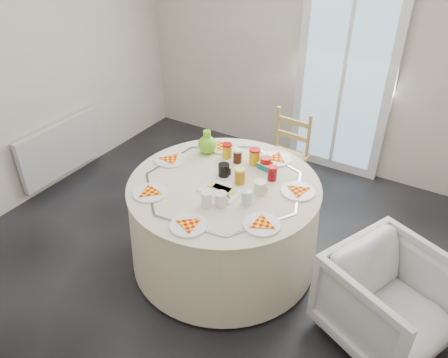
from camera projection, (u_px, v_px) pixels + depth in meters
The scene contains 14 objects.
floor at pixel (208, 255), 3.75m from camera, with size 4.00×4.00×0.00m, color black.
wall_back at pixel (312, 45), 4.47m from camera, with size 4.00×0.02×2.60m, color #BCB5A3.
wall_left at pixel (18, 67), 3.90m from camera, with size 0.02×4.00×2.60m, color #BCB5A3.
glass_door at pixel (344, 77), 4.39m from camera, with size 1.00×0.08×2.10m, color silver.
radiator at pixel (61, 149), 4.52m from camera, with size 0.07×1.00×0.55m, color silver.
table at pixel (224, 223), 3.52m from camera, with size 1.51×1.51×0.77m, color beige.
wooden_chair at pixel (283, 155), 4.24m from camera, with size 0.40×0.38×0.89m, color tan, non-canonical shape.
armchair at pixel (391, 296), 2.86m from camera, with size 0.73×0.68×0.75m, color silver.
place_settings at pixel (224, 182), 3.30m from camera, with size 1.37×1.37×0.03m, color silver, non-canonical shape.
jar_cluster at pixel (248, 161), 3.46m from camera, with size 0.53×0.27×0.16m, color #803B0D, non-canonical shape.
butter_tub at pixel (267, 166), 3.47m from camera, with size 0.14×0.10×0.05m, color #086C96.
green_pitcher at pixel (207, 141), 3.63m from camera, with size 0.16×0.16×0.20m, color #6ABE1E, non-canonical shape.
cheese_platter at pixel (220, 190), 3.21m from camera, with size 0.31×0.20×0.04m, color white, non-canonical shape.
mugs_glasses at pixel (236, 184), 3.21m from camera, with size 0.66×0.66×0.12m, color #ADAAAA, non-canonical shape.
Camera 1 is at (1.56, -2.30, 2.60)m, focal length 35.00 mm.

